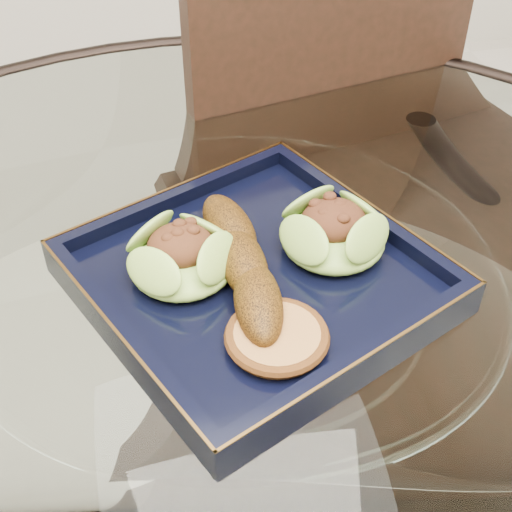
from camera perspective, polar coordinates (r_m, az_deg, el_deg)
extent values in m
cylinder|color=white|center=(0.61, -1.48, -5.27)|extent=(1.10, 1.10, 0.01)
torus|color=black|center=(0.61, -1.48, -5.27)|extent=(1.13, 1.13, 0.02)
cylinder|color=black|center=(1.13, 10.14, -6.33)|extent=(0.04, 0.04, 0.75)
cylinder|color=black|center=(1.09, -18.97, -10.73)|extent=(0.04, 0.04, 0.75)
cube|color=black|center=(1.01, 9.95, -6.80)|extent=(0.48, 0.48, 0.04)
cube|color=black|center=(0.97, 5.88, 11.14)|extent=(0.38, 0.11, 0.45)
cylinder|color=black|center=(1.24, -2.70, -11.30)|extent=(0.03, 0.03, 0.44)
cylinder|color=black|center=(1.35, 11.14, -6.26)|extent=(0.03, 0.03, 0.44)
cube|color=black|center=(0.62, 0.00, -2.10)|extent=(0.36, 0.36, 0.02)
ellipsoid|color=olive|center=(0.61, -5.95, -0.24)|extent=(0.12, 0.12, 0.03)
ellipsoid|color=olive|center=(0.63, 6.21, 1.76)|extent=(0.10, 0.10, 0.03)
ellipsoid|color=#563109|center=(0.60, -1.06, -0.50)|extent=(0.05, 0.18, 0.03)
cylinder|color=#B16E3B|center=(0.55, 1.68, -6.59)|extent=(0.08, 0.08, 0.01)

